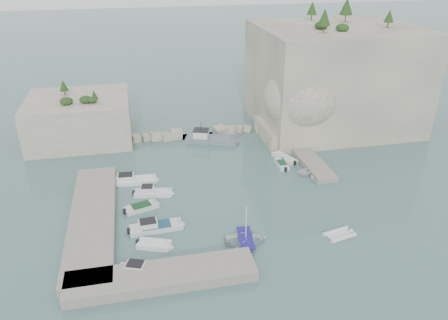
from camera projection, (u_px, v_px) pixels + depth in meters
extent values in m
plane|color=slate|center=(234.00, 202.00, 54.54)|extent=(400.00, 400.00, 0.00)
cube|color=beige|center=(333.00, 77.00, 75.35)|extent=(26.00, 22.00, 17.00)
cube|color=beige|center=(285.00, 131.00, 72.26)|extent=(8.00, 10.00, 2.50)
cube|color=beige|center=(80.00, 119.00, 71.19)|extent=(16.00, 14.00, 7.00)
cube|color=#9E9689|center=(93.00, 219.00, 50.21)|extent=(5.00, 24.00, 1.10)
cube|color=#9E9689|center=(162.00, 276.00, 41.44)|extent=(18.00, 4.00, 1.10)
cube|color=#9E9689|center=(306.00, 156.00, 65.70)|extent=(3.00, 16.00, 0.80)
cube|color=beige|center=(198.00, 132.00, 73.37)|extent=(28.00, 3.00, 1.40)
imported|color=white|center=(246.00, 242.00, 47.23)|extent=(4.91, 3.74, 0.95)
imported|color=white|center=(307.00, 175.00, 61.07)|extent=(3.65, 3.25, 1.75)
imported|color=silver|center=(279.00, 148.00, 69.15)|extent=(4.25, 2.73, 1.54)
cylinder|color=white|center=(246.00, 222.00, 46.10)|extent=(0.10, 0.10, 4.20)
cone|color=#1E4219|center=(325.00, 17.00, 65.28)|extent=(1.96, 1.96, 2.45)
cone|color=#1E4219|center=(347.00, 6.00, 74.55)|extent=(2.24, 2.24, 2.80)
cone|color=#1E4219|center=(389.00, 16.00, 69.50)|extent=(1.57, 1.57, 1.96)
cone|color=#1E4219|center=(312.00, 8.00, 76.47)|extent=(1.79, 1.79, 2.24)
cone|color=#1E4219|center=(63.00, 85.00, 70.31)|extent=(1.40, 1.40, 1.75)
cone|color=#1E4219|center=(94.00, 95.00, 67.01)|extent=(1.12, 1.12, 1.40)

